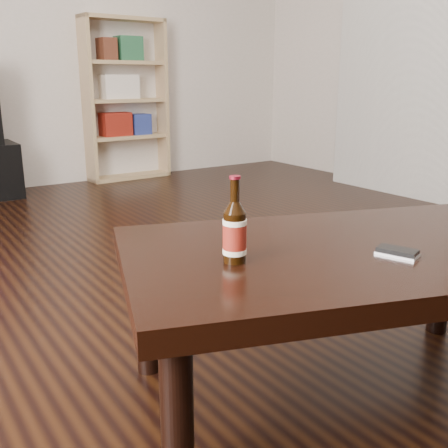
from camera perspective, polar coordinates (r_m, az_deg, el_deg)
floor at (r=1.90m, az=3.79°, el=-11.31°), size 5.00×6.00×0.01m
wall_back at (r=4.49m, az=-21.95°, el=20.93°), size 5.00×0.02×2.70m
chimney_breast at (r=4.26m, az=20.55°, el=21.40°), size 0.30×1.20×2.70m
bookshelf at (r=4.72m, az=-11.21°, el=13.42°), size 0.73×0.36×1.34m
coffee_table at (r=1.41m, az=13.36°, el=-4.57°), size 1.32×1.02×0.43m
beer_bottle at (r=1.22m, az=1.17°, el=-0.90°), size 0.07×0.07×0.21m
phone at (r=1.35m, az=18.36°, el=-2.93°), size 0.08×0.11×0.02m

